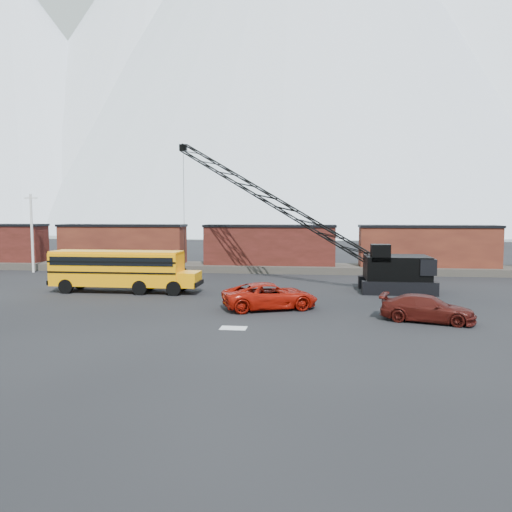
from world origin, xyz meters
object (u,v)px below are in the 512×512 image
(red_pickup, at_px, (270,296))
(crawler_crane, at_px, (269,198))
(school_bus, at_px, (121,269))
(maroon_suv, at_px, (427,308))

(red_pickup, bearing_deg, crawler_crane, -15.04)
(school_bus, bearing_deg, crawler_crane, 33.77)
(maroon_suv, distance_m, crawler_crane, 19.50)
(red_pickup, height_order, maroon_suv, red_pickup)
(school_bus, height_order, red_pickup, school_bus)
(maroon_suv, relative_size, crawler_crane, 0.23)
(crawler_crane, bearing_deg, school_bus, -146.23)
(school_bus, bearing_deg, red_pickup, -23.91)
(school_bus, height_order, crawler_crane, crawler_crane)
(school_bus, xyz_separation_m, red_pickup, (11.98, -5.31, -0.95))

